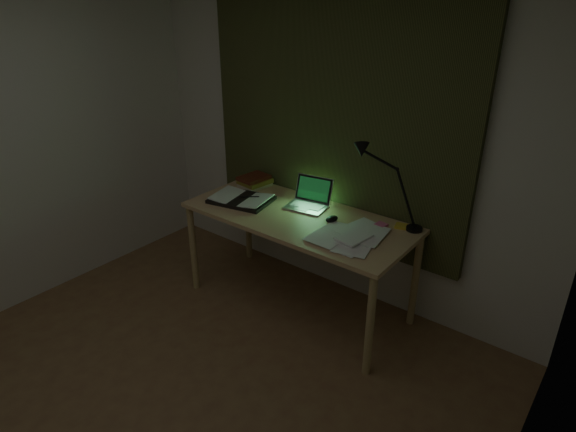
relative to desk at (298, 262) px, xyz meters
name	(u,v)px	position (x,y,z in m)	size (l,w,h in m)	color
floor	(133,429)	(-0.01, -1.55, -0.39)	(3.50, 4.00, 0.00)	brown
wall_back	(334,139)	(-0.01, 0.45, 0.86)	(3.50, 0.00, 2.50)	silver
wall_right	(480,427)	(1.74, -1.55, 0.86)	(0.00, 4.00, 2.50)	silver
curtain	(332,114)	(-0.01, 0.41, 1.06)	(2.20, 0.06, 2.00)	#2B3018
desk	(298,262)	(0.00, 0.00, 0.00)	(1.71, 0.75, 0.78)	tan
laptop	(306,195)	(-0.03, 0.14, 0.50)	(0.30, 0.33, 0.21)	silver
open_textbook	(241,199)	(-0.51, -0.06, 0.41)	(0.45, 0.32, 0.04)	silver
book_stack	(254,181)	(-0.64, 0.23, 0.44)	(0.20, 0.24, 0.10)	silver
loose_papers	(348,235)	(0.46, -0.06, 0.40)	(0.37, 0.39, 0.02)	silver
mouse	(332,219)	(0.25, 0.07, 0.41)	(0.07, 0.11, 0.04)	black
sticky_yellow	(401,226)	(0.68, 0.29, 0.40)	(0.08, 0.08, 0.02)	gold
sticky_pink	(381,225)	(0.56, 0.22, 0.40)	(0.07, 0.07, 0.02)	#EA5B91
desk_lamp	(419,190)	(0.77, 0.30, 0.69)	(0.40, 0.31, 0.60)	black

